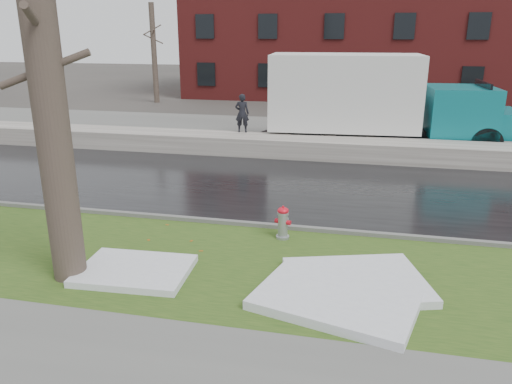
% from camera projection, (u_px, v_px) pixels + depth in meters
% --- Properties ---
extents(ground, '(120.00, 120.00, 0.00)m').
position_uv_depth(ground, '(261.00, 245.00, 11.61)').
color(ground, '#47423D').
rests_on(ground, ground).
extents(verge, '(60.00, 4.50, 0.04)m').
position_uv_depth(verge, '(249.00, 268.00, 10.44)').
color(verge, '#264517').
rests_on(verge, ground).
extents(road, '(60.00, 7.00, 0.03)m').
position_uv_depth(road, '(290.00, 187.00, 15.78)').
color(road, black).
rests_on(road, ground).
extents(parking_lot, '(60.00, 9.00, 0.03)m').
position_uv_depth(parking_lot, '(317.00, 135.00, 23.67)').
color(parking_lot, slate).
rests_on(parking_lot, ground).
extents(curb, '(60.00, 0.15, 0.14)m').
position_uv_depth(curb, '(269.00, 226.00, 12.51)').
color(curb, slate).
rests_on(curb, ground).
extents(snowbank, '(60.00, 1.60, 0.75)m').
position_uv_depth(snowbank, '(307.00, 147.00, 19.57)').
color(snowbank, beige).
rests_on(snowbank, ground).
extents(brick_building, '(26.00, 12.00, 10.00)m').
position_uv_depth(brick_building, '(369.00, 27.00, 37.51)').
color(brick_building, maroon).
rests_on(brick_building, ground).
extents(bg_tree_left, '(1.40, 1.62, 6.50)m').
position_uv_depth(bg_tree_left, '(154.00, 52.00, 33.47)').
color(bg_tree_left, brown).
rests_on(bg_tree_left, ground).
extents(bg_tree_center, '(1.40, 1.62, 6.50)m').
position_uv_depth(bg_tree_center, '(254.00, 51.00, 35.95)').
color(bg_tree_center, brown).
rests_on(bg_tree_center, ground).
extents(fire_hydrant, '(0.40, 0.37, 0.81)m').
position_uv_depth(fire_hydrant, '(283.00, 221.00, 11.76)').
color(fire_hydrant, '#94979B').
rests_on(fire_hydrant, verge).
extents(tree, '(1.59, 1.85, 7.90)m').
position_uv_depth(tree, '(46.00, 74.00, 8.83)').
color(tree, brown).
rests_on(tree, verge).
extents(box_truck, '(11.63, 3.32, 3.85)m').
position_uv_depth(box_truck, '(374.00, 100.00, 20.46)').
color(box_truck, black).
rests_on(box_truck, ground).
extents(worker, '(0.62, 0.45, 1.57)m').
position_uv_depth(worker, '(242.00, 113.00, 20.33)').
color(worker, black).
rests_on(worker, snowbank).
extents(snow_patch_near, '(3.07, 2.67, 0.16)m').
position_uv_depth(snow_patch_near, '(356.00, 281.00, 9.67)').
color(snow_patch_near, silver).
rests_on(snow_patch_near, verge).
extents(snow_patch_far, '(2.28, 1.71, 0.14)m').
position_uv_depth(snow_patch_far, '(135.00, 271.00, 10.12)').
color(snow_patch_far, silver).
rests_on(snow_patch_far, verge).
extents(snow_patch_side, '(3.17, 2.46, 0.18)m').
position_uv_depth(snow_patch_side, '(335.00, 301.00, 8.95)').
color(snow_patch_side, silver).
rests_on(snow_patch_side, verge).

